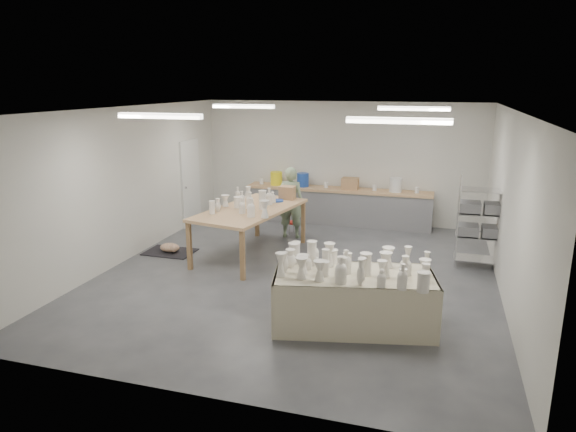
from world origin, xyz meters
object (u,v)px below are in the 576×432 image
(work_table, at_px, (253,208))
(red_stool, at_px, (294,223))
(potter, at_px, (291,202))
(drying_table, at_px, (353,296))

(work_table, distance_m, red_stool, 1.85)
(work_table, height_order, red_stool, work_table)
(potter, distance_m, red_stool, 0.62)
(drying_table, height_order, red_stool, drying_table)
(potter, bearing_deg, work_table, 69.30)
(potter, bearing_deg, red_stool, -95.03)
(work_table, distance_m, potter, 1.45)
(work_table, height_order, potter, potter)
(drying_table, height_order, potter, potter)
(drying_table, distance_m, potter, 4.54)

